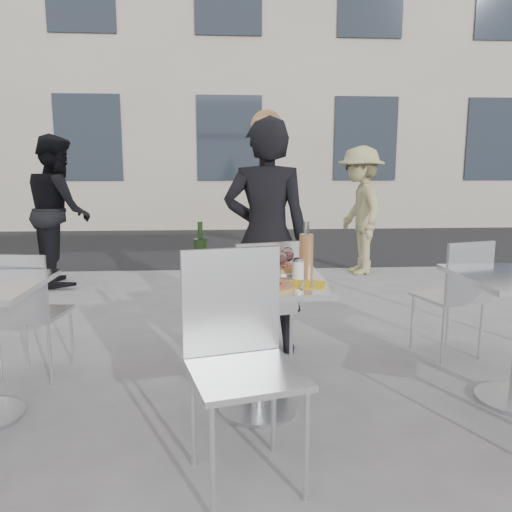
{
  "coord_description": "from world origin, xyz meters",
  "views": [
    {
      "loc": [
        -0.19,
        -2.6,
        1.33
      ],
      "look_at": [
        0.0,
        0.15,
        0.85
      ],
      "focal_mm": 35.0,
      "sensor_mm": 36.0,
      "label": 1
    }
  ],
  "objects": [
    {
      "name": "building_facade",
      "position": [
        0.0,
        10.0,
        5.0
      ],
      "size": [
        24.0,
        3.0,
        10.0
      ],
      "primitive_type": "cube",
      "color": "beige",
      "rests_on": "ground"
    },
    {
      "name": "pizza_near",
      "position": [
        -0.01,
        -0.19,
        0.76
      ],
      "size": [
        0.36,
        0.36,
        0.02
      ],
      "color": "tan",
      "rests_on": "main_table"
    },
    {
      "name": "ground",
      "position": [
        0.0,
        0.0,
        0.0
      ],
      "size": [
        80.0,
        80.0,
        0.0
      ],
      "primitive_type": "plane",
      "color": "slate"
    },
    {
      "name": "pedestrian_b",
      "position": [
        1.57,
        3.66,
        0.81
      ],
      "size": [
        0.64,
        1.07,
        1.62
      ],
      "primitive_type": "imported",
      "rotation": [
        0.0,
        0.0,
        4.75
      ],
      "color": "tan",
      "rests_on": "ground"
    },
    {
      "name": "wine_bottle",
      "position": [
        -0.31,
        0.15,
        0.86
      ],
      "size": [
        0.07,
        0.08,
        0.29
      ],
      "color": "#2D5520",
      "rests_on": "main_table"
    },
    {
      "name": "carafe",
      "position": [
        0.29,
        0.16,
        0.87
      ],
      "size": [
        0.08,
        0.08,
        0.29
      ],
      "color": "#E6A162",
      "rests_on": "main_table"
    },
    {
      "name": "wineglass_red_b",
      "position": [
        0.17,
        0.1,
        0.86
      ],
      "size": [
        0.07,
        0.07,
        0.16
      ],
      "color": "white",
      "rests_on": "main_table"
    },
    {
      "name": "wineglass_white_a",
      "position": [
        -0.15,
        0.05,
        0.86
      ],
      "size": [
        0.07,
        0.07,
        0.16
      ],
      "color": "white",
      "rests_on": "main_table"
    },
    {
      "name": "side_chair_lfar",
      "position": [
        -1.41,
        0.51,
        0.49
      ],
      "size": [
        0.42,
        0.43,
        0.83
      ],
      "rotation": [
        0.0,
        0.0,
        3.01
      ],
      "color": "silver",
      "rests_on": "ground"
    },
    {
      "name": "napkin_right",
      "position": [
        0.24,
        -0.15,
        0.75
      ],
      "size": [
        0.22,
        0.22,
        0.01
      ],
      "rotation": [
        0.0,
        0.0,
        -0.26
      ],
      "color": "yellow",
      "rests_on": "main_table"
    },
    {
      "name": "woman_diner",
      "position": [
        0.13,
        0.95,
        0.84
      ],
      "size": [
        0.67,
        0.49,
        1.69
      ],
      "primitive_type": "imported",
      "rotation": [
        0.0,
        0.0,
        2.99
      ],
      "color": "black",
      "rests_on": "ground"
    },
    {
      "name": "street_asphalt",
      "position": [
        0.0,
        6.5,
        0.0
      ],
      "size": [
        24.0,
        5.0,
        0.0
      ],
      "primitive_type": "cube",
      "color": "black",
      "rests_on": "ground"
    },
    {
      "name": "wineglass_white_b",
      "position": [
        0.03,
        0.06,
        0.86
      ],
      "size": [
        0.07,
        0.07,
        0.16
      ],
      "color": "white",
      "rests_on": "main_table"
    },
    {
      "name": "pizza_far",
      "position": [
        0.13,
        0.21,
        0.77
      ],
      "size": [
        0.3,
        0.3,
        0.03
      ],
      "color": "white",
      "rests_on": "main_table"
    },
    {
      "name": "napkin_left",
      "position": [
        -0.27,
        -0.27,
        0.75
      ],
      "size": [
        0.21,
        0.21,
        0.01
      ],
      "rotation": [
        0.0,
        0.0,
        -0.18
      ],
      "color": "yellow",
      "rests_on": "main_table"
    },
    {
      "name": "main_table",
      "position": [
        0.0,
        0.0,
        0.54
      ],
      "size": [
        0.72,
        0.72,
        0.75
      ],
      "color": "#B7BABF",
      "rests_on": "ground"
    },
    {
      "name": "salad_plate",
      "position": [
        0.01,
        0.05,
        0.79
      ],
      "size": [
        0.22,
        0.22,
        0.09
      ],
      "color": "white",
      "rests_on": "main_table"
    },
    {
      "name": "sugar_shaker",
      "position": [
        0.22,
        0.02,
        0.8
      ],
      "size": [
        0.06,
        0.06,
        0.11
      ],
      "color": "white",
      "rests_on": "main_table"
    },
    {
      "name": "chair_far",
      "position": [
        0.06,
        0.46,
        0.53
      ],
      "size": [
        0.51,
        0.51,
        0.9
      ],
      "rotation": [
        0.0,
        0.0,
        3.42
      ],
      "color": "silver",
      "rests_on": "ground"
    },
    {
      "name": "pedestrian_a",
      "position": [
        -2.07,
        3.31,
        0.86
      ],
      "size": [
        0.94,
        1.03,
        1.72
      ],
      "primitive_type": "imported",
      "rotation": [
        0.0,
        0.0,
        1.99
      ],
      "color": "black",
      "rests_on": "ground"
    },
    {
      "name": "wineglass_red_a",
      "position": [
        0.12,
        -0.0,
        0.86
      ],
      "size": [
        0.07,
        0.07,
        0.16
      ],
      "color": "white",
      "rests_on": "main_table"
    },
    {
      "name": "side_chair_rfar",
      "position": [
        1.45,
        0.69,
        0.5
      ],
      "size": [
        0.48,
        0.49,
        0.85
      ],
      "rotation": [
        0.0,
        0.0,
        3.43
      ],
      "color": "silver",
      "rests_on": "ground"
    },
    {
      "name": "chair_near",
      "position": [
        -0.12,
        -0.55,
        0.58
      ],
      "size": [
        0.55,
        0.56,
        0.99
      ],
      "rotation": [
        0.0,
        0.0,
        0.25
      ],
      "color": "silver",
      "rests_on": "ground"
    }
  ]
}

